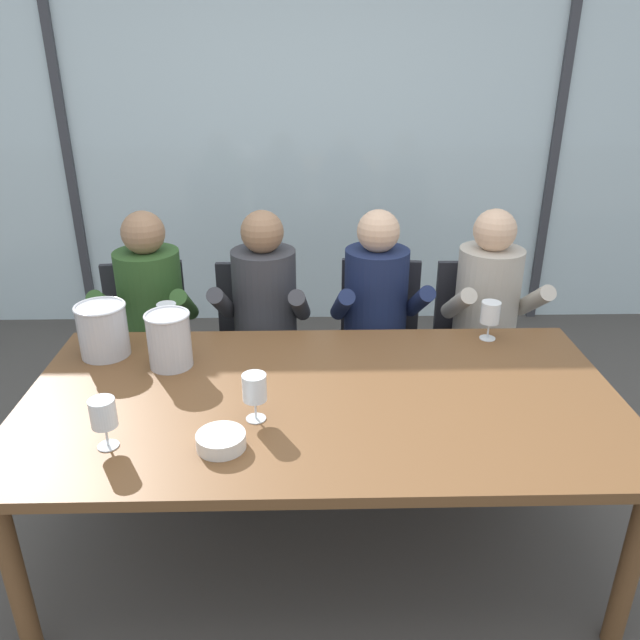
{
  "coord_description": "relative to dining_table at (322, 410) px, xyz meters",
  "views": [
    {
      "loc": [
        -0.06,
        -1.99,
        1.92
      ],
      "look_at": [
        0.0,
        0.35,
        0.88
      ],
      "focal_mm": 34.94,
      "sensor_mm": 36.0,
      "label": 1
    }
  ],
  "objects": [
    {
      "name": "ground",
      "position": [
        0.0,
        1.0,
        -0.67
      ],
      "size": [
        14.0,
        14.0,
        0.0
      ],
      "primitive_type": "plane",
      "color": "#4C4742"
    },
    {
      "name": "window_glass_panel",
      "position": [
        0.0,
        2.39,
        0.63
      ],
      "size": [
        7.41,
        0.03,
        2.6
      ],
      "primitive_type": "cube",
      "color": "silver",
      "rests_on": "ground"
    },
    {
      "name": "window_mullion_left",
      "position": [
        -1.67,
        2.37,
        0.63
      ],
      "size": [
        0.06,
        0.06,
        2.6
      ],
      "primitive_type": "cube",
      "color": "#38383D",
      "rests_on": "ground"
    },
    {
      "name": "window_mullion_right",
      "position": [
        1.67,
        2.37,
        0.63
      ],
      "size": [
        0.06,
        0.06,
        2.6
      ],
      "primitive_type": "cube",
      "color": "#38383D",
      "rests_on": "ground"
    },
    {
      "name": "hillside_vineyard",
      "position": [
        0.0,
        6.03,
        0.37
      ],
      "size": [
        13.41,
        2.4,
        2.07
      ],
      "primitive_type": "cube",
      "color": "#477A38",
      "rests_on": "ground"
    },
    {
      "name": "dining_table",
      "position": [
        0.0,
        0.0,
        0.0
      ],
      "size": [
        2.21,
        1.14,
        0.73
      ],
      "color": "brown",
      "rests_on": "ground"
    },
    {
      "name": "chair_near_curtain",
      "position": [
        -0.9,
        1.0,
        -0.15
      ],
      "size": [
        0.5,
        0.5,
        0.88
      ],
      "rotation": [
        0.0,
        0.0,
        0.15
      ],
      "color": "#232328",
      "rests_on": "ground"
    },
    {
      "name": "chair_left_of_center",
      "position": [
        -0.32,
        0.98,
        -0.15
      ],
      "size": [
        0.45,
        0.45,
        0.88
      ],
      "rotation": [
        0.0,
        0.0,
        -0.02
      ],
      "color": "#232328",
      "rests_on": "ground"
    },
    {
      "name": "chair_center",
      "position": [
        0.33,
        1.01,
        -0.15
      ],
      "size": [
        0.49,
        0.49,
        0.88
      ],
      "rotation": [
        0.0,
        0.0,
        -0.12
      ],
      "color": "#232328",
      "rests_on": "ground"
    },
    {
      "name": "chair_right_of_center",
      "position": [
        0.85,
        0.98,
        -0.15
      ],
      "size": [
        0.45,
        0.45,
        0.88
      ],
      "rotation": [
        0.0,
        0.0,
        -0.02
      ],
      "color": "#232328",
      "rests_on": "ground"
    },
    {
      "name": "person_olive_shirt",
      "position": [
        -0.84,
        0.84,
        0.02
      ],
      "size": [
        0.46,
        0.61,
        1.2
      ],
      "rotation": [
        0.0,
        0.0,
        0.01
      ],
      "color": "#2D5123",
      "rests_on": "ground"
    },
    {
      "name": "person_charcoal_jacket",
      "position": [
        -0.27,
        0.85,
        0.02
      ],
      "size": [
        0.49,
        0.63,
        1.2
      ],
      "rotation": [
        0.0,
        0.0,
        -0.09
      ],
      "color": "#38383D",
      "rests_on": "ground"
    },
    {
      "name": "person_navy_polo",
      "position": [
        0.3,
        0.85,
        0.02
      ],
      "size": [
        0.49,
        0.63,
        1.2
      ],
      "rotation": [
        0.0,
        0.0,
        0.09
      ],
      "color": "#192347",
      "rests_on": "ground"
    },
    {
      "name": "person_beige_jumper",
      "position": [
        0.87,
        0.85,
        0.02
      ],
      "size": [
        0.48,
        0.63,
        1.2
      ],
      "rotation": [
        0.0,
        0.0,
        0.07
      ],
      "color": "#B7AD9E",
      "rests_on": "ground"
    },
    {
      "name": "ice_bucket_primary",
      "position": [
        -0.6,
        0.25,
        0.18
      ],
      "size": [
        0.18,
        0.18,
        0.23
      ],
      "color": "#B7B7BC",
      "rests_on": "dining_table"
    },
    {
      "name": "ice_bucket_secondary",
      "position": [
        -0.9,
        0.35,
        0.18
      ],
      "size": [
        0.21,
        0.21,
        0.22
      ],
      "color": "#B7B7BC",
      "rests_on": "dining_table"
    },
    {
      "name": "tasting_bowl",
      "position": [
        -0.33,
        -0.32,
        0.09
      ],
      "size": [
        0.16,
        0.16,
        0.05
      ],
      "primitive_type": "cylinder",
      "color": "silver",
      "rests_on": "dining_table"
    },
    {
      "name": "wine_glass_by_left_taster",
      "position": [
        -0.7,
        -0.3,
        0.18
      ],
      "size": [
        0.08,
        0.08,
        0.17
      ],
      "color": "silver",
      "rests_on": "dining_table"
    },
    {
      "name": "wine_glass_near_bucket",
      "position": [
        -0.23,
        -0.15,
        0.18
      ],
      "size": [
        0.08,
        0.08,
        0.17
      ],
      "color": "silver",
      "rests_on": "dining_table"
    },
    {
      "name": "wine_glass_center_pour",
      "position": [
        -0.66,
        0.48,
        0.19
      ],
      "size": [
        0.08,
        0.08,
        0.17
      ],
      "color": "silver",
      "rests_on": "dining_table"
    },
    {
      "name": "wine_glass_by_right_taster",
      "position": [
        0.74,
        0.47,
        0.18
      ],
      "size": [
        0.08,
        0.08,
        0.17
      ],
      "color": "silver",
      "rests_on": "dining_table"
    }
  ]
}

